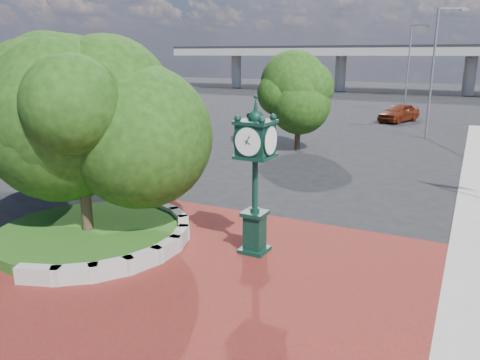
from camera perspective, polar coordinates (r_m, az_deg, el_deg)
name	(u,v)px	position (r m, az deg, el deg)	size (l,w,h in m)	color
ground	(217,269)	(14.04, -2.79, -10.81)	(200.00, 200.00, 0.00)	black
plaza	(200,283)	(13.26, -4.95, -12.39)	(12.00, 12.00, 0.04)	maroon
planter_wall	(143,245)	(15.33, -11.75, -7.71)	(2.96, 6.77, 0.54)	#9E9B93
grass_bed	(89,235)	(16.79, -17.95, -6.35)	(6.10, 6.10, 0.40)	#1C4714
overpass	(435,51)	(81.24, 22.72, 14.26)	(90.00, 12.00, 7.50)	#9E9B93
tree_planter	(80,132)	(15.89, -18.98, 5.58)	(5.20, 5.20, 6.33)	#38281C
tree_northwest	(32,97)	(25.09, -23.99, 9.24)	(5.60, 5.60, 6.93)	#38281C
tree_street	(299,100)	(30.87, 7.16, 9.60)	(4.40, 4.40, 5.45)	#38281C
post_clock	(255,171)	(14.24, 1.86, 1.14)	(1.06, 1.06, 4.91)	black
parked_car	(399,113)	(46.48, 18.81, 7.77)	(2.00, 4.97, 1.69)	#60200D
street_lamp_near	(436,64)	(37.47, 22.81, 12.91)	(1.98, 0.96, 9.30)	slate
street_lamp_far	(411,63)	(52.99, 20.09, 13.30)	(2.02, 0.53, 9.03)	slate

